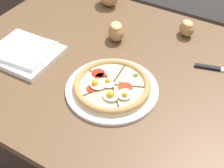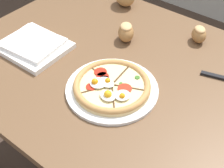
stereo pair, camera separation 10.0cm
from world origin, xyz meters
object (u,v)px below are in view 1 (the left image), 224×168
object	(u,v)px
bread_piece_mid	(116,31)
bread_piece_far	(187,28)
napkin_folded	(24,52)
dining_table	(114,86)
pizza	(112,87)

from	to	relation	value
bread_piece_mid	bread_piece_far	bearing A→B (deg)	36.63
napkin_folded	bread_piece_mid	world-z (taller)	bread_piece_mid
dining_table	bread_piece_mid	distance (m)	0.22
napkin_folded	bread_piece_far	world-z (taller)	bread_piece_far
bread_piece_mid	napkin_folded	bearing A→B (deg)	-132.53
bread_piece_mid	bread_piece_far	xyz separation A→B (m)	(0.23, 0.17, -0.00)
dining_table	bread_piece_mid	xyz separation A→B (m)	(-0.08, 0.15, 0.14)
dining_table	bread_piece_far	world-z (taller)	bread_piece_far
bread_piece_mid	pizza	bearing A→B (deg)	-62.73
pizza	bread_piece_mid	xyz separation A→B (m)	(-0.14, 0.27, 0.02)
dining_table	bread_piece_far	xyz separation A→B (m)	(0.15, 0.32, 0.14)
napkin_folded	bread_piece_far	bearing A→B (deg)	42.69
pizza	napkin_folded	world-z (taller)	pizza
napkin_folded	dining_table	bearing A→B (deg)	20.48
pizza	bread_piece_far	xyz separation A→B (m)	(0.10, 0.44, 0.02)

